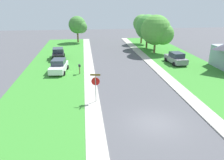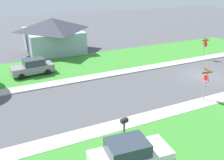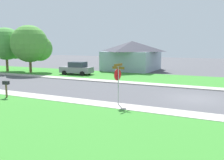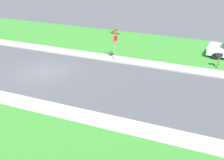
{
  "view_description": "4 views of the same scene",
  "coord_description": "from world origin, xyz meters",
  "px_view_note": "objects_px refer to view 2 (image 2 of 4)",
  "views": [
    {
      "loc": [
        -5.2,
        -14.1,
        8.89
      ],
      "look_at": [
        -2.59,
        6.34,
        1.4
      ],
      "focal_mm": 34.95,
      "sensor_mm": 36.0,
      "label": 1
    },
    {
      "loc": [
        -17.66,
        19.38,
        9.29
      ],
      "look_at": [
        0.04,
        10.69,
        1.4
      ],
      "focal_mm": 39.63,
      "sensor_mm": 36.0,
      "label": 2
    },
    {
      "loc": [
        -18.35,
        -1.9,
        3.94
      ],
      "look_at": [
        -2.63,
        5.61,
        1.4
      ],
      "focal_mm": 38.34,
      "sensor_mm": 36.0,
      "label": 3
    },
    {
      "loc": [
        16.83,
        12.73,
        8.98
      ],
      "look_at": [
        2.08,
        6.71,
        1.4
      ],
      "focal_mm": 44.7,
      "sensor_mm": 36.0,
      "label": 4
    }
  ],
  "objects_px": {
    "stop_sign_far_corner": "(206,80)",
    "car_grey_behind_trees": "(33,67)",
    "stop_sign_near_corner": "(205,45)",
    "mailbox": "(124,123)",
    "car_white_kerbside_mid": "(130,155)",
    "house_right_setback": "(53,34)"
  },
  "relations": [
    {
      "from": "car_grey_behind_trees",
      "to": "house_right_setback",
      "type": "xyz_separation_m",
      "value": [
        8.97,
        -4.41,
        1.5
      ]
    },
    {
      "from": "stop_sign_near_corner",
      "to": "car_grey_behind_trees",
      "type": "bearing_deg",
      "value": 79.13
    },
    {
      "from": "stop_sign_near_corner",
      "to": "car_grey_behind_trees",
      "type": "distance_m",
      "value": 20.74
    },
    {
      "from": "car_grey_behind_trees",
      "to": "mailbox",
      "type": "relative_size",
      "value": 3.38
    },
    {
      "from": "stop_sign_far_corner",
      "to": "mailbox",
      "type": "distance_m",
      "value": 8.6
    },
    {
      "from": "stop_sign_far_corner",
      "to": "house_right_setback",
      "type": "xyz_separation_m",
      "value": [
        21.54,
        7.23,
        0.49
      ]
    },
    {
      "from": "stop_sign_near_corner",
      "to": "stop_sign_far_corner",
      "type": "relative_size",
      "value": 1.0
    },
    {
      "from": "stop_sign_near_corner",
      "to": "house_right_setback",
      "type": "xyz_separation_m",
      "value": [
        12.87,
        15.93,
        0.49
      ]
    },
    {
      "from": "house_right_setback",
      "to": "mailbox",
      "type": "distance_m",
      "value": 23.21
    },
    {
      "from": "stop_sign_far_corner",
      "to": "car_grey_behind_trees",
      "type": "distance_m",
      "value": 17.16
    },
    {
      "from": "car_grey_behind_trees",
      "to": "mailbox",
      "type": "bearing_deg",
      "value": -167.17
    },
    {
      "from": "car_white_kerbside_mid",
      "to": "house_right_setback",
      "type": "distance_m",
      "value": 26.0
    },
    {
      "from": "car_grey_behind_trees",
      "to": "mailbox",
      "type": "distance_m",
      "value": 14.54
    },
    {
      "from": "stop_sign_near_corner",
      "to": "stop_sign_far_corner",
      "type": "bearing_deg",
      "value": 134.89
    },
    {
      "from": "car_grey_behind_trees",
      "to": "house_right_setback",
      "type": "height_order",
      "value": "house_right_setback"
    },
    {
      "from": "car_white_kerbside_mid",
      "to": "house_right_setback",
      "type": "xyz_separation_m",
      "value": [
        25.85,
        -2.34,
        1.5
      ]
    },
    {
      "from": "mailbox",
      "to": "stop_sign_far_corner",
      "type": "bearing_deg",
      "value": -79.22
    },
    {
      "from": "stop_sign_far_corner",
      "to": "mailbox",
      "type": "relative_size",
      "value": 2.11
    },
    {
      "from": "stop_sign_far_corner",
      "to": "mailbox",
      "type": "bearing_deg",
      "value": 100.78
    },
    {
      "from": "stop_sign_near_corner",
      "to": "stop_sign_far_corner",
      "type": "height_order",
      "value": "same"
    },
    {
      "from": "stop_sign_near_corner",
      "to": "car_white_kerbside_mid",
      "type": "relative_size",
      "value": 0.62
    },
    {
      "from": "stop_sign_near_corner",
      "to": "mailbox",
      "type": "height_order",
      "value": "stop_sign_near_corner"
    }
  ]
}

